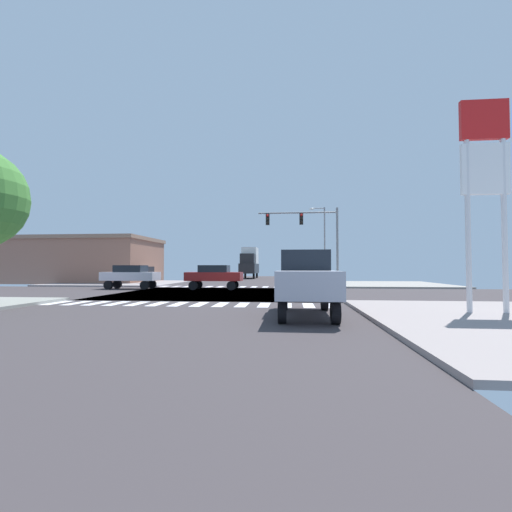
% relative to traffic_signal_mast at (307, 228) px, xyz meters
% --- Properties ---
extents(ground, '(90.00, 90.00, 0.05)m').
position_rel_traffic_signal_mast_xyz_m(ground, '(-5.86, -7.76, -5.16)').
color(ground, '#3A3436').
extents(sidewalk_corner_ne, '(12.00, 12.00, 0.14)m').
position_rel_traffic_signal_mast_xyz_m(sidewalk_corner_ne, '(7.14, 4.24, -5.07)').
color(sidewalk_corner_ne, gray).
rests_on(sidewalk_corner_ne, ground).
extents(sidewalk_corner_nw, '(12.00, 12.00, 0.14)m').
position_rel_traffic_signal_mast_xyz_m(sidewalk_corner_nw, '(-18.86, 4.24, -5.07)').
color(sidewalk_corner_nw, gray).
rests_on(sidewalk_corner_nw, ground).
extents(crosswalk_near, '(13.50, 2.00, 0.01)m').
position_rel_traffic_signal_mast_xyz_m(crosswalk_near, '(-6.11, -15.06, -5.13)').
color(crosswalk_near, white).
rests_on(crosswalk_near, ground).
extents(crosswalk_far, '(13.50, 2.00, 0.01)m').
position_rel_traffic_signal_mast_xyz_m(crosswalk_far, '(-6.11, -0.46, -5.13)').
color(crosswalk_far, white).
rests_on(crosswalk_far, ground).
extents(traffic_signal_mast, '(7.01, 0.55, 6.94)m').
position_rel_traffic_signal_mast_xyz_m(traffic_signal_mast, '(0.00, 0.00, 0.00)').
color(traffic_signal_mast, gray).
rests_on(traffic_signal_mast, ground).
extents(gas_station_sign, '(1.60, 0.20, 7.61)m').
position_rel_traffic_signal_mast_xyz_m(gas_station_sign, '(5.40, -18.06, 0.11)').
color(gas_station_sign, silver).
rests_on(gas_station_sign, ground).
extents(street_lamp, '(1.78, 0.32, 8.44)m').
position_rel_traffic_signal_mast_xyz_m(street_lamp, '(2.14, 8.62, -0.12)').
color(street_lamp, gray).
rests_on(street_lamp, ground).
extents(bank_building, '(15.89, 9.50, 5.04)m').
position_rel_traffic_signal_mast_xyz_m(bank_building, '(-24.15, 6.62, -2.61)').
color(bank_building, '#966552').
rests_on(bank_building, ground).
extents(pickup_farside_1, '(2.00, 5.10, 2.35)m').
position_rel_traffic_signal_mast_xyz_m(pickup_farside_1, '(-0.86, -18.28, -3.84)').
color(pickup_farside_1, black).
rests_on(pickup_farside_1, ground).
extents(box_truck_crossing_1, '(2.40, 7.20, 4.85)m').
position_rel_traffic_signal_mast_xyz_m(box_truck_crossing_1, '(-7.86, 23.67, -2.57)').
color(box_truck_crossing_1, black).
rests_on(box_truck_crossing_1, ground).
extents(sedan_queued_2, '(4.30, 1.80, 1.88)m').
position_rel_traffic_signal_mast_xyz_m(sedan_queued_2, '(-7.31, -4.26, -4.02)').
color(sedan_queued_2, black).
rests_on(sedan_queued_2, ground).
extents(sedan_leading_3, '(4.30, 1.80, 1.88)m').
position_rel_traffic_signal_mast_xyz_m(sedan_leading_3, '(-14.06, -4.26, -4.02)').
color(sedan_leading_3, black).
rests_on(sedan_leading_3, ground).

